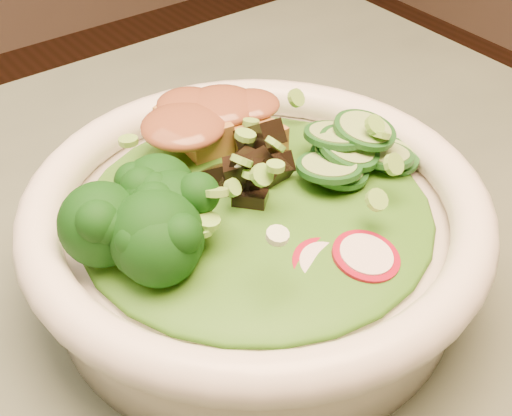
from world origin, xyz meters
TOP-DOWN VIEW (x-y plane):
  - salad_bowl at (0.23, 0.05)m, footprint 0.28×0.28m
  - lettuce_bed at (0.23, 0.05)m, footprint 0.21×0.21m
  - broccoli_florets at (0.17, 0.06)m, footprint 0.10×0.09m
  - radish_slices at (0.23, -0.01)m, footprint 0.12×0.07m
  - cucumber_slices at (0.30, 0.05)m, footprint 0.09×0.09m
  - mushroom_heap at (0.23, 0.07)m, footprint 0.09×0.09m
  - tofu_cubes at (0.24, 0.12)m, footprint 0.11×0.08m
  - peanut_sauce at (0.24, 0.12)m, footprint 0.07×0.06m
  - scallion_garnish at (0.23, 0.05)m, footprint 0.20×0.20m

SIDE VIEW (x-z plane):
  - salad_bowl at x=0.23m, z-range 0.75..0.83m
  - lettuce_bed at x=0.23m, z-range 0.80..0.82m
  - radish_slices at x=0.23m, z-range 0.81..0.83m
  - cucumber_slices at x=0.30m, z-range 0.81..0.84m
  - tofu_cubes at x=0.24m, z-range 0.81..0.84m
  - mushroom_heap at x=0.23m, z-range 0.81..0.85m
  - broccoli_florets at x=0.17m, z-range 0.81..0.85m
  - scallion_garnish at x=0.23m, z-range 0.82..0.85m
  - peanut_sauce at x=0.24m, z-range 0.83..0.85m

